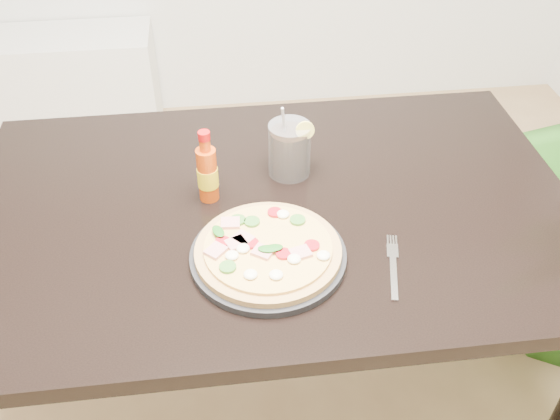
{
  "coord_description": "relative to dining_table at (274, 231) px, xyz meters",
  "views": [
    {
      "loc": [
        0.15,
        -0.63,
        1.66
      ],
      "look_at": [
        0.28,
        0.36,
        0.83
      ],
      "focal_mm": 40.0,
      "sensor_mm": 36.0,
      "label": 1
    }
  ],
  "objects": [
    {
      "name": "dining_table",
      "position": [
        0.0,
        0.0,
        0.0
      ],
      "size": [
        1.4,
        0.9,
        0.75
      ],
      "color": "black",
      "rests_on": "ground"
    },
    {
      "name": "plate",
      "position": [
        -0.03,
        -0.18,
        0.09
      ],
      "size": [
        0.33,
        0.33,
        0.02
      ],
      "primitive_type": "cylinder",
      "color": "black",
      "rests_on": "dining_table"
    },
    {
      "name": "pizza",
      "position": [
        -0.03,
        -0.18,
        0.11
      ],
      "size": [
        0.3,
        0.3,
        0.03
      ],
      "color": "tan",
      "rests_on": "plate"
    },
    {
      "name": "hot_sauce_bottle",
      "position": [
        -0.15,
        0.04,
        0.15
      ],
      "size": [
        0.06,
        0.06,
        0.18
      ],
      "rotation": [
        0.0,
        0.0,
        0.36
      ],
      "color": "#C5410B",
      "rests_on": "dining_table"
    },
    {
      "name": "cola_cup",
      "position": [
        0.05,
        0.12,
        0.15
      ],
      "size": [
        0.11,
        0.1,
        0.19
      ],
      "rotation": [
        0.0,
        0.0,
        0.14
      ],
      "color": "black",
      "rests_on": "dining_table"
    },
    {
      "name": "fork",
      "position": [
        0.22,
        -0.23,
        0.09
      ],
      "size": [
        0.06,
        0.19,
        0.0
      ],
      "rotation": [
        0.0,
        0.0,
        -0.23
      ],
      "color": "silver",
      "rests_on": "dining_table"
    },
    {
      "name": "media_console",
      "position": [
        -1.08,
        1.59,
        -0.42
      ],
      "size": [
        1.4,
        0.34,
        0.5
      ],
      "primitive_type": "cube",
      "color": "white",
      "rests_on": "ground"
    }
  ]
}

